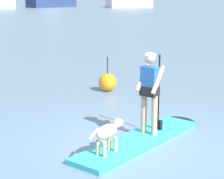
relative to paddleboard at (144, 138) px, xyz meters
The scene contains 7 objects.
ground_plane 0.23m from the paddleboard, 159.76° to the right, with size 400.00×400.00×0.00m, color slate.
paddleboard is the anchor object (origin of this frame).
person_paddler 1.04m from the paddleboard, 20.24° to the left, with size 0.67×0.59×1.69m.
dog 1.25m from the paddleboard, 159.76° to the right, with size 0.96×0.42×0.58m.
moored_boat_outer 71.34m from the paddleboard, 68.37° to the left, with size 9.40×5.17×9.58m.
moored_boat_starboard 68.55m from the paddleboard, 56.77° to the left, with size 8.47×4.02×8.99m.
marker_buoy 4.36m from the paddleboard, 69.27° to the left, with size 0.54×0.54×1.04m.
Camera 1 is at (-4.54, -6.47, 2.98)m, focal length 66.94 mm.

